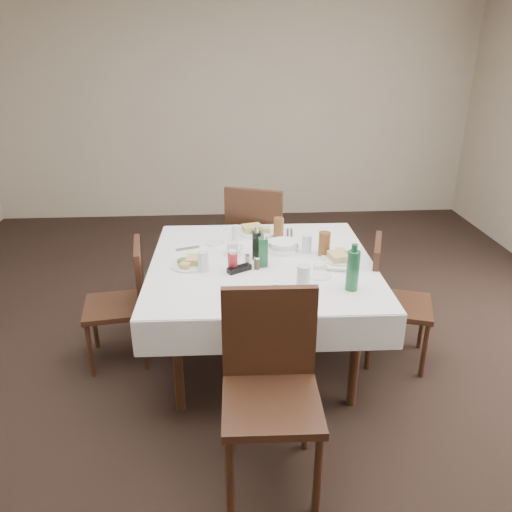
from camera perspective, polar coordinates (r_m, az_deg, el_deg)
The scene contains 33 objects.
ground_plane at distance 3.56m, azimuth -1.19°, elevation -13.20°, with size 7.00×7.00×0.00m, color black.
room_shell at distance 2.89m, azimuth -1.48°, elevation 15.24°, with size 6.04×7.04×2.80m.
dining_table at distance 3.37m, azimuth 0.69°, elevation -1.73°, with size 1.51×1.51×0.76m.
chair_north at distance 4.28m, azimuth 0.16°, elevation 2.36°, with size 0.63×0.63×1.03m.
chair_south at distance 2.56m, azimuth 1.65°, elevation -13.53°, with size 0.49×0.49×1.01m.
chair_east at distance 3.58m, azimuth 14.88°, elevation -4.22°, with size 0.53×0.53×0.89m.
chair_west at distance 3.58m, azimuth -14.59°, elevation -4.42°, with size 0.47×0.47×0.87m.
meal_north at distance 3.82m, azimuth 0.04°, elevation 2.91°, with size 0.27×0.27×0.06m.
meal_south at distance 2.83m, azimuth 2.25°, elevation -4.66°, with size 0.31×0.31×0.07m.
meal_east at distance 3.41m, azimuth 9.67°, elevation -0.04°, with size 0.26×0.26×0.06m.
meal_west at distance 3.30m, azimuth -7.61°, elevation -0.76°, with size 0.24×0.24×0.05m.
side_plate_a at distance 3.64m, azimuth -4.63°, elevation 1.47°, with size 0.14×0.14×0.01m.
side_plate_b at distance 3.15m, azimuth 7.31°, elevation -2.21°, with size 0.15×0.15×0.01m.
water_n at distance 3.69m, azimuth -2.31°, elevation 2.65°, with size 0.06×0.06×0.11m.
water_s at distance 2.96m, azimuth 5.43°, elevation -2.43°, with size 0.08×0.08×0.15m.
water_e at distance 3.48m, azimuth 5.82°, elevation 1.38°, with size 0.07×0.07×0.13m.
water_w at distance 3.20m, azimuth -6.06°, elevation -0.59°, with size 0.07×0.07×0.13m.
iced_tea_a at distance 3.73m, azimuth 2.59°, elevation 3.23°, with size 0.08×0.08×0.16m.
iced_tea_b at distance 3.44m, azimuth 7.81°, elevation 1.40°, with size 0.08×0.08×0.17m.
bread_basket at distance 3.50m, azimuth 3.15°, elevation 1.11°, with size 0.21×0.21×0.07m.
oil_cruet_dark at distance 3.35m, azimuth 0.05°, elevation 1.38°, with size 0.06×0.06×0.24m.
oil_cruet_green at distance 3.23m, azimuth 0.81°, elevation 0.58°, with size 0.06×0.06×0.25m.
ketchup_bottle at distance 3.19m, azimuth -2.69°, elevation -0.57°, with size 0.06×0.06×0.14m.
salt_shaker at distance 3.28m, azimuth -1.01°, elevation -0.43°, with size 0.03×0.03×0.07m.
pepper_shaker at distance 3.21m, azimuth 0.10°, elevation -0.79°, with size 0.04×0.04×0.09m.
coffee_mug at distance 3.43m, azimuth -2.67°, elevation 0.79°, with size 0.13×0.12×0.09m.
sunglasses at distance 3.19m, azimuth -1.92°, elevation -1.47°, with size 0.16×0.13×0.03m.
green_bottle at distance 2.97m, azimuth 11.00°, elevation -1.55°, with size 0.08×0.08×0.29m.
sugar_caddy at distance 3.23m, azimuth 7.34°, elevation -1.27°, with size 0.09×0.06×0.04m.
cutlery_n at distance 3.84m, azimuth 3.85°, elevation 2.65°, with size 0.07×0.19×0.01m.
cutlery_s at distance 2.88m, azimuth -2.03°, elevation -4.70°, with size 0.09×0.21×0.01m.
cutlery_e at distance 3.23m, azimuth 8.67°, elevation -1.70°, with size 0.18×0.07×0.01m.
cutlery_w at distance 3.57m, azimuth -7.80°, elevation 0.84°, with size 0.18×0.10×0.01m.
Camera 1 is at (-0.11, -2.86, 2.11)m, focal length 35.00 mm.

